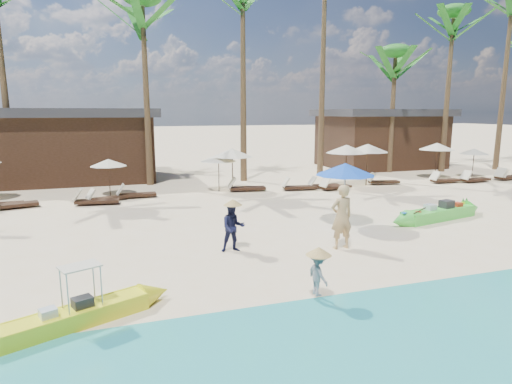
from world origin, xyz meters
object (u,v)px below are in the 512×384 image
object	(u,v)px
yellow_canoe	(74,317)
green_canoe	(438,213)
tourist	(342,217)
blue_umbrella	(345,169)

from	to	relation	value
yellow_canoe	green_canoe	bearing A→B (deg)	-2.90
yellow_canoe	tourist	xyz separation A→B (m)	(7.30, 2.68, 0.79)
yellow_canoe	blue_umbrella	bearing A→B (deg)	6.88
green_canoe	blue_umbrella	xyz separation A→B (m)	(-3.93, 0.38, 1.83)
yellow_canoe	blue_umbrella	world-z (taller)	blue_umbrella
green_canoe	blue_umbrella	bearing A→B (deg)	162.87
green_canoe	yellow_canoe	world-z (taller)	yellow_canoe
green_canoe	yellow_canoe	size ratio (longest dim) A/B	1.28
green_canoe	tourist	bearing A→B (deg)	-171.28
yellow_canoe	blue_umbrella	xyz separation A→B (m)	(8.74, 5.05, 1.88)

